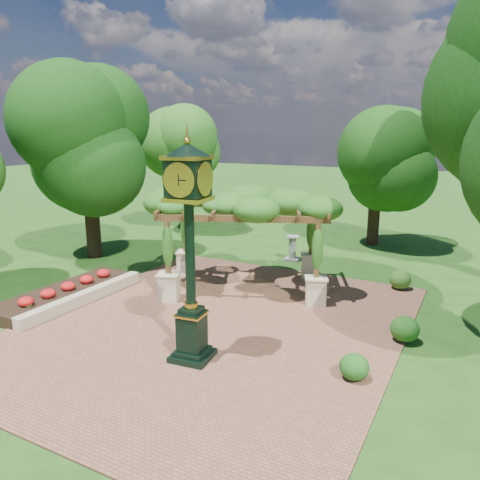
% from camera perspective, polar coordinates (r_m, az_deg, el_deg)
% --- Properties ---
extents(ground, '(120.00, 120.00, 0.00)m').
position_cam_1_polar(ground, '(12.86, -5.33, -11.89)').
color(ground, '#1E4714').
rests_on(ground, ground).
extents(brick_plaza, '(10.00, 12.00, 0.04)m').
position_cam_1_polar(brick_plaza, '(13.62, -3.00, -10.26)').
color(brick_plaza, brown).
rests_on(brick_plaza, ground).
extents(border_wall, '(0.35, 5.00, 0.40)m').
position_cam_1_polar(border_wall, '(15.92, -18.44, -6.71)').
color(border_wall, '#C6B793').
rests_on(border_wall, ground).
extents(flower_bed, '(1.50, 5.00, 0.36)m').
position_cam_1_polar(flower_bed, '(16.57, -20.61, -6.18)').
color(flower_bed, red).
rests_on(flower_bed, ground).
extents(pedestal_clock, '(1.14, 1.14, 5.25)m').
position_cam_1_polar(pedestal_clock, '(10.72, -6.20, 0.72)').
color(pedestal_clock, black).
rests_on(pedestal_clock, brick_plaza).
extents(pergola, '(6.39, 5.29, 3.46)m').
position_cam_1_polar(pergola, '(15.90, 0.60, 3.81)').
color(pergola, beige).
rests_on(pergola, brick_plaza).
extents(sundial, '(0.66, 0.66, 1.08)m').
position_cam_1_polar(sundial, '(20.07, 6.41, -1.19)').
color(sundial, gray).
rests_on(sundial, ground).
extents(shrub_front, '(0.72, 0.72, 0.59)m').
position_cam_1_polar(shrub_front, '(11.02, 13.74, -14.79)').
color(shrub_front, '#1C5117').
rests_on(shrub_front, brick_plaza).
extents(shrub_mid, '(0.99, 0.99, 0.67)m').
position_cam_1_polar(shrub_mid, '(13.17, 19.45, -10.20)').
color(shrub_mid, '#205217').
rests_on(shrub_mid, brick_plaza).
extents(shrub_back, '(0.75, 0.75, 0.66)m').
position_cam_1_polar(shrub_back, '(17.27, 18.96, -4.60)').
color(shrub_back, '#31611C').
rests_on(shrub_back, brick_plaza).
extents(tree_west_near, '(4.50, 4.50, 7.46)m').
position_cam_1_polar(tree_west_near, '(20.97, -18.22, 11.73)').
color(tree_west_near, '#311E13').
rests_on(tree_west_near, ground).
extents(tree_west_far, '(3.69, 3.69, 7.71)m').
position_cam_1_polar(tree_west_far, '(26.13, -6.94, 12.78)').
color(tree_west_far, black).
rests_on(tree_west_far, ground).
extents(tree_north, '(3.85, 3.85, 5.77)m').
position_cam_1_polar(tree_north, '(23.30, 16.41, 9.07)').
color(tree_north, '#321F14').
rests_on(tree_north, ground).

